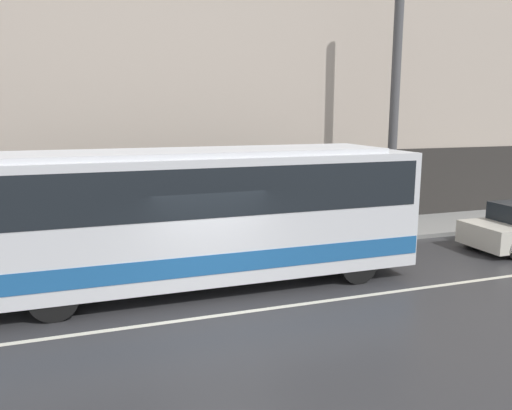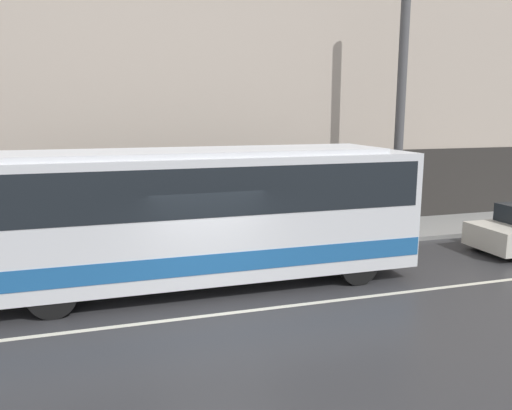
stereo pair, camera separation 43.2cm
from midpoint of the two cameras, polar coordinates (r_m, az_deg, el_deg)
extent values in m
plane|color=#2D2D30|center=(10.78, -5.27, -12.46)|extent=(60.00, 60.00, 0.00)
cube|color=gray|center=(15.82, -10.02, -4.76)|extent=(60.00, 2.87, 0.14)
cube|color=#B7A899|center=(16.94, -11.60, 16.86)|extent=(60.00, 0.30, 12.25)
cube|color=#2D2B28|center=(16.91, -10.93, 0.82)|extent=(60.00, 0.06, 2.80)
cube|color=beige|center=(10.78, -5.27, -12.44)|extent=(54.00, 0.14, 0.01)
cube|color=silver|center=(12.06, -8.33, -1.14)|extent=(11.05, 2.53, 2.87)
cube|color=#1E5999|center=(12.27, -8.22, -5.18)|extent=(10.99, 2.55, 0.45)
cube|color=black|center=(11.94, -8.42, 2.20)|extent=(10.71, 2.55, 1.09)
cube|color=orange|center=(13.95, 14.28, 5.40)|extent=(0.12, 1.89, 0.28)
cube|color=silver|center=(11.85, -8.53, 5.96)|extent=(9.39, 2.15, 0.12)
cylinder|color=black|center=(12.70, 10.59, -6.60)|extent=(0.99, 0.28, 0.99)
cylinder|color=black|center=(14.58, 6.32, -4.24)|extent=(0.99, 0.28, 0.99)
cylinder|color=black|center=(11.19, -23.16, -9.69)|extent=(0.99, 0.28, 0.99)
cylinder|color=black|center=(13.29, -22.54, -6.48)|extent=(0.99, 0.28, 0.99)
cylinder|color=black|center=(17.35, 22.99, -3.28)|extent=(0.61, 0.20, 0.61)
cylinder|color=#4C4C4F|center=(17.30, 14.87, 11.65)|extent=(0.30, 0.30, 8.99)
cylinder|color=#1E5933|center=(14.97, -12.72, -2.93)|extent=(0.36, 0.36, 1.28)
sphere|color=tan|center=(14.82, -12.83, -0.08)|extent=(0.23, 0.23, 0.23)
camera|label=1|loc=(0.22, -91.00, -0.19)|focal=35.00mm
camera|label=2|loc=(0.22, 89.00, 0.19)|focal=35.00mm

